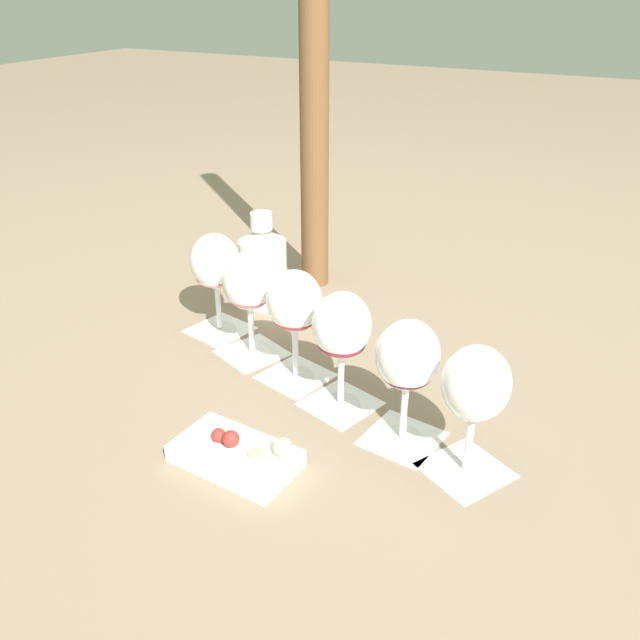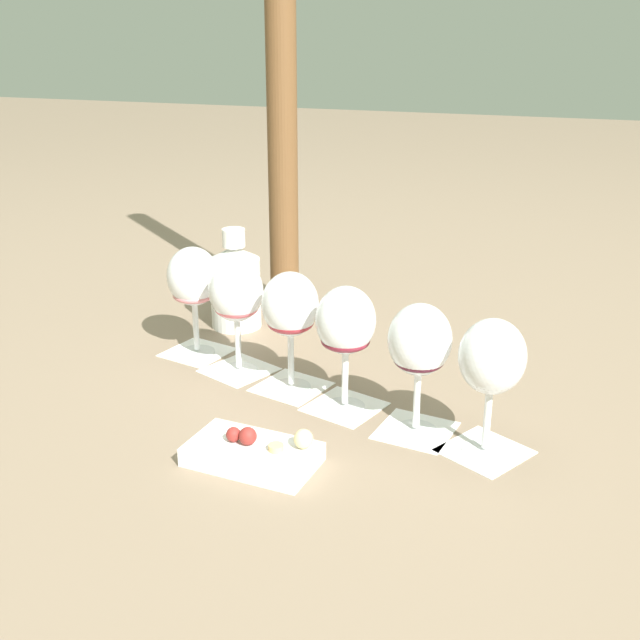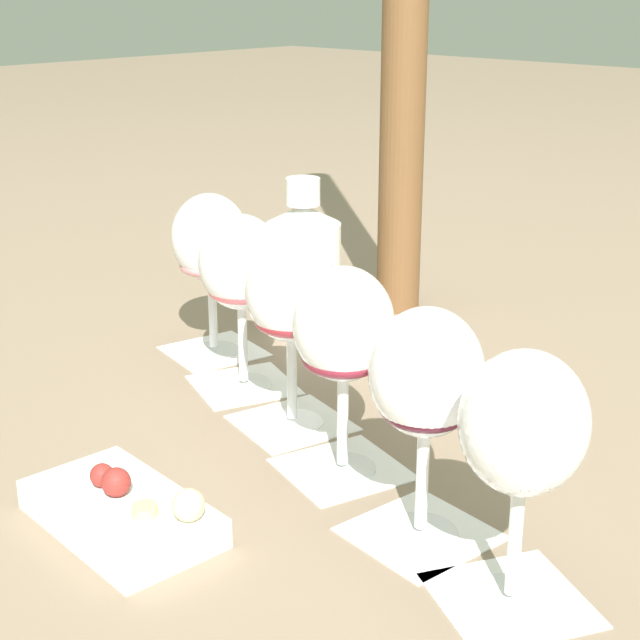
# 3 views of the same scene
# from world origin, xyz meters

# --- Properties ---
(ground_plane) EXTENTS (8.00, 8.00, 0.00)m
(ground_plane) POSITION_xyz_m (0.00, 0.00, 0.00)
(ground_plane) COLOR #7F6B56
(tasting_card_0) EXTENTS (0.12, 0.12, 0.00)m
(tasting_card_0) POSITION_xyz_m (-0.26, 0.09, 0.00)
(tasting_card_0) COLOR white
(tasting_card_0) RESTS_ON ground_plane
(tasting_card_1) EXTENTS (0.13, 0.13, 0.00)m
(tasting_card_1) POSITION_xyz_m (-0.16, 0.05, 0.00)
(tasting_card_1) COLOR white
(tasting_card_1) RESTS_ON ground_plane
(tasting_card_2) EXTENTS (0.12, 0.13, 0.00)m
(tasting_card_2) POSITION_xyz_m (-0.05, 0.02, 0.00)
(tasting_card_2) COLOR white
(tasting_card_2) RESTS_ON ground_plane
(tasting_card_3) EXTENTS (0.13, 0.13, 0.00)m
(tasting_card_3) POSITION_xyz_m (0.05, -0.02, 0.00)
(tasting_card_3) COLOR white
(tasting_card_3) RESTS_ON ground_plane
(tasting_card_4) EXTENTS (0.11, 0.12, 0.00)m
(tasting_card_4) POSITION_xyz_m (0.17, -0.06, 0.00)
(tasting_card_4) COLOR white
(tasting_card_4) RESTS_ON ground_plane
(tasting_card_5) EXTENTS (0.14, 0.14, 0.00)m
(tasting_card_5) POSITION_xyz_m (0.27, -0.08, 0.00)
(tasting_card_5) COLOR white
(tasting_card_5) RESTS_ON ground_plane
(wine_glass_0) EXTENTS (0.09, 0.09, 0.19)m
(wine_glass_0) POSITION_xyz_m (-0.26, 0.09, 0.13)
(wine_glass_0) COLOR white
(wine_glass_0) RESTS_ON tasting_card_0
(wine_glass_1) EXTENTS (0.09, 0.09, 0.19)m
(wine_glass_1) POSITION_xyz_m (-0.16, 0.05, 0.13)
(wine_glass_1) COLOR white
(wine_glass_1) RESTS_ON tasting_card_1
(wine_glass_2) EXTENTS (0.09, 0.09, 0.19)m
(wine_glass_2) POSITION_xyz_m (-0.05, 0.02, 0.13)
(wine_glass_2) COLOR white
(wine_glass_2) RESTS_ON tasting_card_2
(wine_glass_3) EXTENTS (0.09, 0.09, 0.19)m
(wine_glass_3) POSITION_xyz_m (0.05, -0.02, 0.13)
(wine_glass_3) COLOR white
(wine_glass_3) RESTS_ON tasting_card_3
(wine_glass_4) EXTENTS (0.09, 0.09, 0.19)m
(wine_glass_4) POSITION_xyz_m (0.17, -0.06, 0.13)
(wine_glass_4) COLOR white
(wine_glass_4) RESTS_ON tasting_card_4
(wine_glass_5) EXTENTS (0.09, 0.09, 0.19)m
(wine_glass_5) POSITION_xyz_m (0.27, -0.08, 0.13)
(wine_glass_5) COLOR white
(wine_glass_5) RESTS_ON tasting_card_5
(ceramic_vase) EXTENTS (0.09, 0.09, 0.19)m
(ceramic_vase) POSITION_xyz_m (-0.25, 0.24, 0.08)
(ceramic_vase) COLOR white
(ceramic_vase) RESTS_ON ground_plane
(snack_dish) EXTENTS (0.18, 0.11, 0.05)m
(snack_dish) POSITION_xyz_m (-0.02, -0.21, 0.01)
(snack_dish) COLOR white
(snack_dish) RESTS_ON ground_plane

